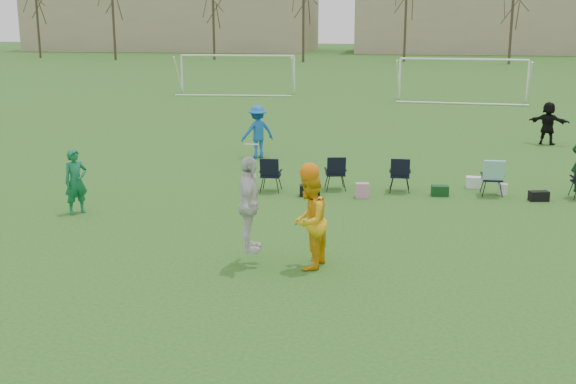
% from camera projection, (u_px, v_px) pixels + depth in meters
% --- Properties ---
extents(ground, '(260.00, 260.00, 0.00)m').
position_uv_depth(ground, '(334.00, 298.00, 12.43)').
color(ground, '#25561A').
rests_on(ground, ground).
extents(fielder_green_near, '(0.68, 0.70, 1.61)m').
position_uv_depth(fielder_green_near, '(76.00, 181.00, 17.69)').
color(fielder_green_near, '#126A41').
rests_on(fielder_green_near, ground).
extents(fielder_blue, '(1.34, 1.23, 1.81)m').
position_uv_depth(fielder_blue, '(258.00, 132.00, 24.84)').
color(fielder_blue, blue).
rests_on(fielder_blue, ground).
extents(fielder_black, '(1.59, 1.03, 1.64)m').
position_uv_depth(fielder_black, '(548.00, 123.00, 27.45)').
color(fielder_black, black).
rests_on(fielder_black, ground).
extents(center_contest, '(1.88, 1.14, 2.45)m').
position_uv_depth(center_contest, '(283.00, 213.00, 13.78)').
color(center_contest, silver).
rests_on(center_contest, ground).
extents(sideline_setup, '(9.04, 2.08, 1.88)m').
position_uv_depth(sideline_setup, '(447.00, 174.00, 19.71)').
color(sideline_setup, '#0D331A').
rests_on(sideline_setup, ground).
extents(goal_left, '(7.39, 0.76, 2.46)m').
position_uv_depth(goal_left, '(237.00, 63.00, 46.22)').
color(goal_left, white).
rests_on(goal_left, ground).
extents(goal_mid, '(7.40, 0.63, 2.46)m').
position_uv_depth(goal_mid, '(463.00, 68.00, 41.97)').
color(goal_mid, white).
rests_on(goal_mid, ground).
extents(tree_line, '(110.28, 3.28, 11.40)m').
position_uv_depth(tree_line, '(408.00, 15.00, 78.11)').
color(tree_line, '#382B21').
rests_on(tree_line, ground).
extents(building_row, '(126.00, 16.00, 13.00)m').
position_uv_depth(building_row, '(457.00, 9.00, 101.87)').
color(building_row, tan).
rests_on(building_row, ground).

